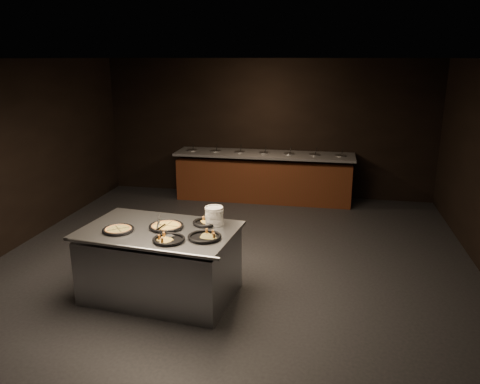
{
  "coord_description": "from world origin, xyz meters",
  "views": [
    {
      "loc": [
        1.3,
        -5.87,
        2.92
      ],
      "look_at": [
        0.12,
        0.3,
        1.1
      ],
      "focal_mm": 35.0,
      "sensor_mm": 36.0,
      "label": 1
    }
  ],
  "objects_px": {
    "serving_counter": "(161,264)",
    "pan_veggie_whole": "(118,230)",
    "pan_cheese_whole": "(166,226)",
    "plate_stack": "(214,216)"
  },
  "relations": [
    {
      "from": "serving_counter",
      "to": "pan_cheese_whole",
      "type": "distance_m",
      "value": 0.5
    },
    {
      "from": "serving_counter",
      "to": "plate_stack",
      "type": "height_order",
      "value": "plate_stack"
    },
    {
      "from": "serving_counter",
      "to": "plate_stack",
      "type": "relative_size",
      "value": 8.71
    },
    {
      "from": "serving_counter",
      "to": "pan_cheese_whole",
      "type": "height_order",
      "value": "pan_cheese_whole"
    },
    {
      "from": "serving_counter",
      "to": "pan_veggie_whole",
      "type": "height_order",
      "value": "pan_veggie_whole"
    },
    {
      "from": "pan_veggie_whole",
      "to": "pan_cheese_whole",
      "type": "relative_size",
      "value": 0.89
    },
    {
      "from": "serving_counter",
      "to": "plate_stack",
      "type": "distance_m",
      "value": 0.9
    },
    {
      "from": "pan_veggie_whole",
      "to": "pan_cheese_whole",
      "type": "distance_m",
      "value": 0.57
    },
    {
      "from": "pan_veggie_whole",
      "to": "pan_cheese_whole",
      "type": "bearing_deg",
      "value": 22.72
    },
    {
      "from": "serving_counter",
      "to": "pan_veggie_whole",
      "type": "bearing_deg",
      "value": -154.0
    }
  ]
}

